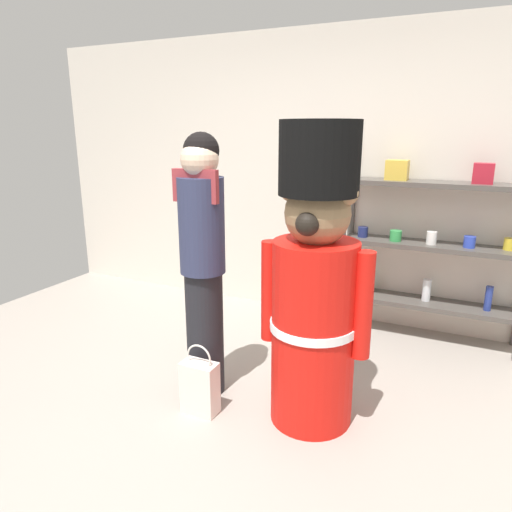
{
  "coord_description": "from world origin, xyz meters",
  "views": [
    {
      "loc": [
        1.06,
        -1.99,
        1.74
      ],
      "look_at": [
        -0.09,
        0.45,
        1.0
      ],
      "focal_mm": 32.53,
      "sensor_mm": 36.0,
      "label": 1
    }
  ],
  "objects_px": {
    "teddy_bear_guard": "(315,289)",
    "shopping_bag": "(200,387)",
    "merchandise_shelf": "(431,240)",
    "person_shopper": "(203,258)"
  },
  "relations": [
    {
      "from": "teddy_bear_guard",
      "to": "shopping_bag",
      "type": "height_order",
      "value": "teddy_bear_guard"
    },
    {
      "from": "teddy_bear_guard",
      "to": "person_shopper",
      "type": "distance_m",
      "value": 0.76
    },
    {
      "from": "merchandise_shelf",
      "to": "teddy_bear_guard",
      "type": "bearing_deg",
      "value": -107.79
    },
    {
      "from": "merchandise_shelf",
      "to": "person_shopper",
      "type": "bearing_deg",
      "value": -128.96
    },
    {
      "from": "teddy_bear_guard",
      "to": "shopping_bag",
      "type": "bearing_deg",
      "value": -159.22
    },
    {
      "from": "merchandise_shelf",
      "to": "teddy_bear_guard",
      "type": "height_order",
      "value": "teddy_bear_guard"
    },
    {
      "from": "shopping_bag",
      "to": "merchandise_shelf",
      "type": "bearing_deg",
      "value": 57.32
    },
    {
      "from": "teddy_bear_guard",
      "to": "merchandise_shelf",
      "type": "bearing_deg",
      "value": 72.21
    },
    {
      "from": "teddy_bear_guard",
      "to": "person_shopper",
      "type": "xyz_separation_m",
      "value": [
        -0.75,
        -0.0,
        0.1
      ]
    },
    {
      "from": "person_shopper",
      "to": "shopping_bag",
      "type": "bearing_deg",
      "value": -67.52
    }
  ]
}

